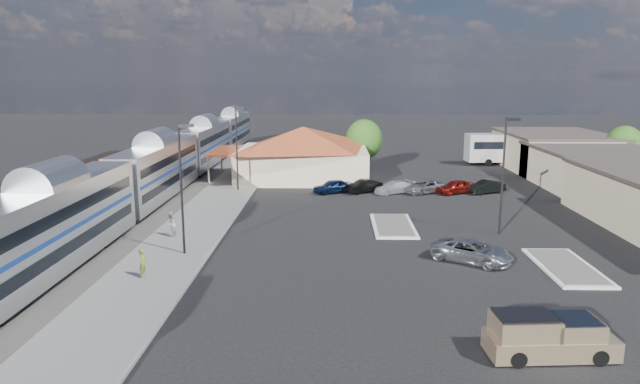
{
  "coord_description": "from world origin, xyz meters",
  "views": [
    {
      "loc": [
        -0.84,
        -42.96,
        12.03
      ],
      "look_at": [
        -1.96,
        2.24,
        2.8
      ],
      "focal_mm": 32.0,
      "sensor_mm": 36.0,
      "label": 1
    }
  ],
  "objects_px": {
    "pickup_truck": "(551,337)",
    "suv": "(472,251)",
    "coach_bus": "(515,147)",
    "station_depot": "(303,152)"
  },
  "relations": [
    {
      "from": "station_depot",
      "to": "pickup_truck",
      "type": "relative_size",
      "value": 3.28
    },
    {
      "from": "station_depot",
      "to": "pickup_truck",
      "type": "height_order",
      "value": "station_depot"
    },
    {
      "from": "station_depot",
      "to": "suv",
      "type": "xyz_separation_m",
      "value": [
        12.81,
        -30.87,
        -2.39
      ]
    },
    {
      "from": "pickup_truck",
      "to": "suv",
      "type": "relative_size",
      "value": 1.06
    },
    {
      "from": "suv",
      "to": "coach_bus",
      "type": "relative_size",
      "value": 0.4
    },
    {
      "from": "pickup_truck",
      "to": "coach_bus",
      "type": "height_order",
      "value": "coach_bus"
    },
    {
      "from": "station_depot",
      "to": "suv",
      "type": "bearing_deg",
      "value": -67.46
    },
    {
      "from": "suv",
      "to": "station_depot",
      "type": "bearing_deg",
      "value": 56.23
    },
    {
      "from": "coach_bus",
      "to": "pickup_truck",
      "type": "bearing_deg",
      "value": 161.02
    },
    {
      "from": "suv",
      "to": "coach_bus",
      "type": "bearing_deg",
      "value": 13.34
    }
  ]
}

